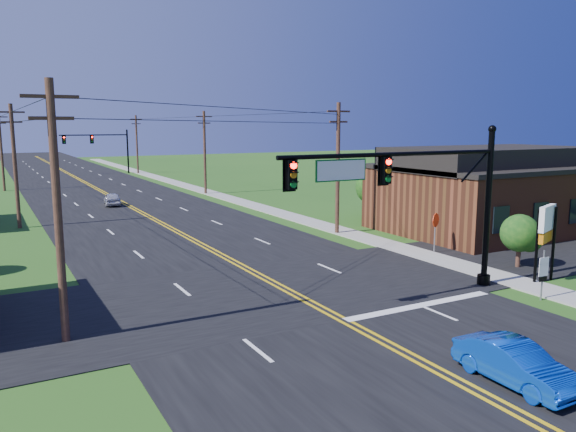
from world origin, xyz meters
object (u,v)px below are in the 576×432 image
blue_car (515,365)px  signal_mast_main (414,190)px  route_sign (543,271)px  stop_sign (435,224)px  signal_mast_far (99,145)px

blue_car → signal_mast_main: bearing=70.1°
blue_car → route_sign: size_ratio=1.72×
stop_sign → signal_mast_far: bearing=73.1°
blue_car → route_sign: (7.67, 4.93, 0.66)m
signal_mast_main → stop_sign: signal_mast_main is taller
blue_car → stop_sign: size_ratio=1.57×
signal_mast_far → blue_car: size_ratio=2.91×
route_sign → stop_sign: 9.30m
signal_mast_main → signal_mast_far: same height
signal_mast_far → blue_car: (-2.95, -79.80, -3.92)m
signal_mast_main → stop_sign: size_ratio=4.69×
route_sign → blue_car: bearing=-143.7°
signal_mast_far → blue_car: bearing=-92.1°
stop_sign → blue_car: bearing=-148.6°
signal_mast_far → stop_sign: bearing=-83.9°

